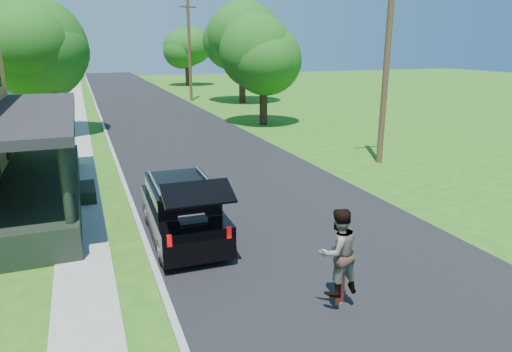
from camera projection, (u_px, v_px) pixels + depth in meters
name	position (u px, v px, depth m)	size (l,w,h in m)	color
ground	(307.00, 243.00, 12.17)	(140.00, 140.00, 0.00)	#245D12
street	(168.00, 124.00, 30.10)	(8.00, 120.00, 0.02)	black
curb	(104.00, 128.00, 28.71)	(0.15, 120.00, 0.12)	#999994
sidewalk	(78.00, 130.00, 28.17)	(1.30, 120.00, 0.03)	gray
black_suv	(183.00, 211.00, 12.26)	(1.82, 4.53, 2.10)	black
skateboarder	(338.00, 252.00, 8.82)	(0.93, 0.76, 1.77)	black
skateboard	(340.00, 289.00, 9.33)	(0.37, 0.29, 0.73)	red
tree_left_mid	(45.00, 35.00, 24.08)	(6.56, 6.83, 8.45)	black
tree_left_far	(12.00, 47.00, 37.42)	(6.32, 6.07, 7.46)	black
tree_right_near	(263.00, 56.00, 28.88)	(4.90, 4.71, 6.86)	black
tree_right_mid	(241.00, 31.00, 39.54)	(6.83, 6.87, 9.51)	black
tree_right_far	(186.00, 45.00, 56.46)	(5.56, 5.39, 7.93)	black
utility_pole_near	(386.00, 66.00, 19.32)	(1.63, 0.27, 8.19)	#473221
utility_pole_far	(189.00, 50.00, 41.54)	(1.61, 0.67, 8.90)	#473221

